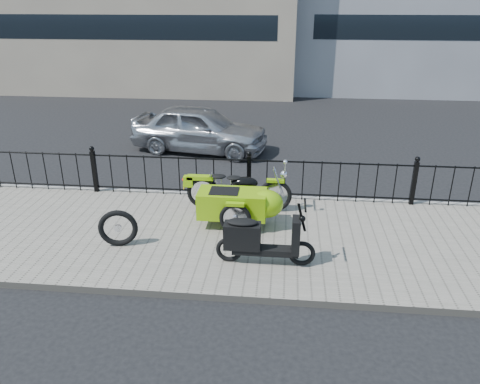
# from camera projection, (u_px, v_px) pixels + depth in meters

# --- Properties ---
(ground) EXTENTS (120.00, 120.00, 0.00)m
(ground) POSITION_uv_depth(u_px,v_px,m) (243.00, 229.00, 9.25)
(ground) COLOR black
(ground) RESTS_ON ground
(sidewalk) EXTENTS (30.00, 3.80, 0.12)m
(sidewalk) POSITION_uv_depth(u_px,v_px,m) (241.00, 238.00, 8.77)
(sidewalk) COLOR slate
(sidewalk) RESTS_ON ground
(curb) EXTENTS (30.00, 0.10, 0.12)m
(curb) POSITION_uv_depth(u_px,v_px,m) (249.00, 197.00, 10.55)
(curb) COLOR gray
(curb) RESTS_ON ground
(iron_fence) EXTENTS (14.11, 0.11, 1.08)m
(iron_fence) POSITION_uv_depth(u_px,v_px,m) (249.00, 178.00, 10.21)
(iron_fence) COLOR black
(iron_fence) RESTS_ON sidewalk
(motorcycle_sidecar) EXTENTS (2.28, 1.48, 0.98)m
(motorcycle_sidecar) POSITION_uv_depth(u_px,v_px,m) (242.00, 201.00, 9.06)
(motorcycle_sidecar) COLOR black
(motorcycle_sidecar) RESTS_ON sidewalk
(scooter) EXTENTS (1.66, 0.48, 1.12)m
(scooter) POSITION_uv_depth(u_px,v_px,m) (258.00, 240.00, 7.70)
(scooter) COLOR black
(scooter) RESTS_ON sidewalk
(spare_tire) EXTENTS (0.70, 0.24, 0.70)m
(spare_tire) POSITION_uv_depth(u_px,v_px,m) (118.00, 228.00, 8.27)
(spare_tire) COLOR black
(spare_tire) RESTS_ON sidewalk
(sedan_car) EXTENTS (4.16, 2.24, 1.35)m
(sedan_car) POSITION_uv_depth(u_px,v_px,m) (200.00, 129.00, 13.61)
(sedan_car) COLOR #A9AAB0
(sedan_car) RESTS_ON ground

